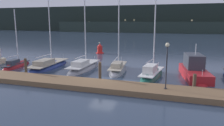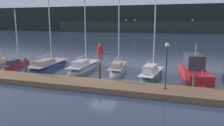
{
  "view_description": "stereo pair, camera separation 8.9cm",
  "coord_description": "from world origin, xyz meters",
  "views": [
    {
      "loc": [
        7.15,
        -19.46,
        5.72
      ],
      "look_at": [
        0.0,
        3.02,
        1.2
      ],
      "focal_mm": 35.0,
      "sensor_mm": 36.0,
      "label": 1
    },
    {
      "loc": [
        7.24,
        -19.44,
        5.72
      ],
      "look_at": [
        0.0,
        3.02,
        1.2
      ],
      "focal_mm": 35.0,
      "sensor_mm": 36.0,
      "label": 2
    }
  ],
  "objects": [
    {
      "name": "hillside_backdrop",
      "position": [
        1.67,
        103.56,
        6.52
      ],
      "size": [
        240.0,
        23.0,
        14.13
      ],
      "color": "#1E2823",
      "rests_on": "ground"
    },
    {
      "name": "sailboat_berth_4",
      "position": [
        -3.96,
        4.14,
        0.12
      ],
      "size": [
        2.11,
        7.59,
        9.56
      ],
      "color": "gray",
      "rests_on": "ground"
    },
    {
      "name": "mooring_pile_2",
      "position": [
        0.0,
        -0.73,
        0.99
      ],
      "size": [
        0.28,
        0.28,
        1.98
      ],
      "primitive_type": "cylinder",
      "color": "#4C3D2D",
      "rests_on": "ground"
    },
    {
      "name": "dock_lamppost",
      "position": [
        6.16,
        -2.33,
        2.92
      ],
      "size": [
        0.32,
        0.32,
        3.66
      ],
      "color": "#2D2D33",
      "rests_on": "dock"
    },
    {
      "name": "mooring_pile_1",
      "position": [
        -8.38,
        -0.73,
        0.95
      ],
      "size": [
        0.28,
        0.28,
        1.9
      ],
      "primitive_type": "cylinder",
      "color": "#4C3D2D",
      "rests_on": "ground"
    },
    {
      "name": "sailboat_berth_5",
      "position": [
        0.29,
        4.35,
        0.1
      ],
      "size": [
        2.65,
        6.85,
        9.22
      ],
      "color": "gray",
      "rests_on": "ground"
    },
    {
      "name": "channel_buoy",
      "position": [
        -6.8,
        17.15,
        0.74
      ],
      "size": [
        1.37,
        1.37,
        1.97
      ],
      "color": "red",
      "rests_on": "ground"
    },
    {
      "name": "ground_plane",
      "position": [
        0.0,
        0.0,
        0.0
      ],
      "size": [
        400.0,
        400.0,
        0.0
      ],
      "primitive_type": "plane",
      "color": "#2D3D51"
    },
    {
      "name": "sailboat_berth_3",
      "position": [
        -8.65,
        3.78,
        0.12
      ],
      "size": [
        2.84,
        8.58,
        12.75
      ],
      "color": "navy",
      "rests_on": "ground"
    },
    {
      "name": "dock",
      "position": [
        0.0,
        -2.38,
        0.23
      ],
      "size": [
        41.99,
        2.8,
        0.45
      ],
      "primitive_type": "cube",
      "color": "brown",
      "rests_on": "ground"
    },
    {
      "name": "mooring_pile_3",
      "position": [
        8.38,
        -0.73,
        0.72
      ],
      "size": [
        0.28,
        0.28,
        1.44
      ],
      "primitive_type": "cylinder",
      "color": "#4C3D2D",
      "rests_on": "ground"
    },
    {
      "name": "sailboat_berth_6",
      "position": [
        4.43,
        2.73,
        0.13
      ],
      "size": [
        2.45,
        6.64,
        9.08
      ],
      "color": "#195647",
      "rests_on": "ground"
    },
    {
      "name": "motorboat_berth_7",
      "position": [
        8.6,
        4.19,
        0.48
      ],
      "size": [
        3.47,
        7.47,
        3.95
      ],
      "color": "red",
      "rests_on": "ground"
    },
    {
      "name": "sailboat_berth_2",
      "position": [
        -12.67,
        2.74,
        0.1
      ],
      "size": [
        2.11,
        5.72,
        7.86
      ],
      "color": "red",
      "rests_on": "ground"
    }
  ]
}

